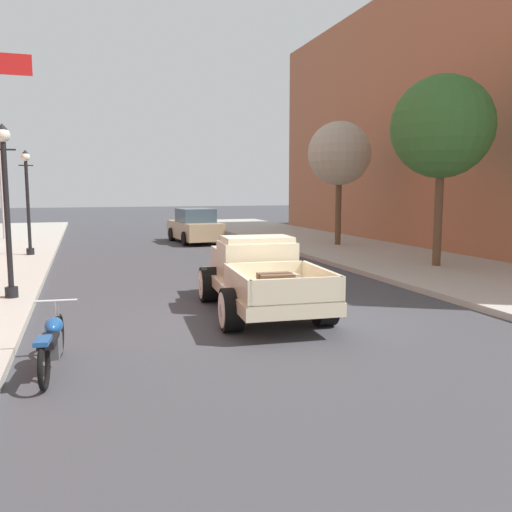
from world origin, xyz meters
TOP-DOWN VIEW (x-y plane):
  - ground_plane at (0.00, 0.00)m, footprint 140.00×140.00m
  - hotrod_truck_cream at (0.10, 0.85)m, footprint 2.40×5.02m
  - motorcycle_parked at (-3.90, -2.00)m, footprint 0.62×2.12m
  - car_background_tan at (1.71, 15.53)m, footprint 2.12×4.42m
  - street_lamp_near at (-5.01, 3.10)m, footprint 0.50×0.32m
  - street_lamp_far at (-5.34, 11.53)m, footprint 0.50×0.32m
  - flagpole at (-6.91, 18.81)m, footprint 1.74×0.16m
  - street_tree_nearest at (7.30, 4.44)m, footprint 3.17×3.17m
  - street_tree_second at (7.25, 11.34)m, footprint 2.75×2.75m

SIDE VIEW (x-z plane):
  - ground_plane at x=0.00m, z-range 0.00..0.00m
  - motorcycle_parked at x=-3.90m, z-range -0.02..0.91m
  - hotrod_truck_cream at x=0.10m, z-range -0.04..1.54m
  - car_background_tan at x=1.71m, z-range -0.06..1.59m
  - street_lamp_near at x=-5.01m, z-range 0.46..4.31m
  - street_lamp_far at x=-5.34m, z-range 0.46..4.31m
  - street_tree_second at x=7.25m, z-range 1.42..6.77m
  - street_tree_nearest at x=7.30m, z-range 1.51..7.45m
  - flagpole at x=-6.91m, z-range 1.19..10.35m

